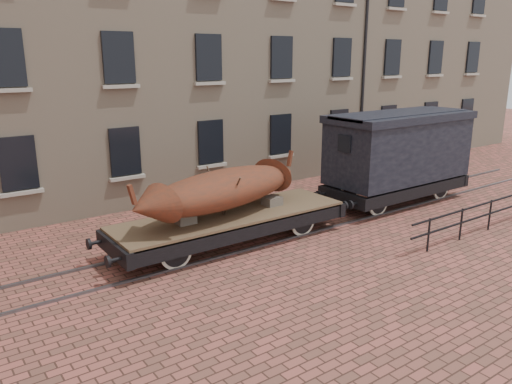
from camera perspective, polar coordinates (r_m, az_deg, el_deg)
ground at (r=15.75m, az=1.08°, el=-4.95°), size 90.00×90.00×0.00m
warehouse_cream at (r=24.89m, az=-7.53°, el=18.71°), size 40.00×10.19×14.00m
rail_track at (r=15.74m, az=1.08°, el=-4.85°), size 30.00×1.52×0.06m
flatcar_wagon at (r=14.82m, az=-2.86°, el=-3.18°), size 8.08×2.19×1.22m
iron_boat at (r=14.41m, az=-3.77°, el=0.35°), size 6.26×2.78×1.52m
goods_van at (r=19.46m, az=16.05°, el=4.96°), size 6.68×2.44×3.46m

